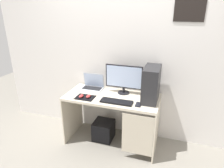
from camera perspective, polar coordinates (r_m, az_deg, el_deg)
ground_plane at (r=3.17m, az=-0.00°, el=-15.86°), size 8.00×8.00×0.00m
wall_back at (r=2.92m, az=2.16°, el=9.11°), size 4.00×0.05×2.60m
desk at (r=2.84m, az=0.26°, el=-6.55°), size 1.31×0.60×0.75m
pc_tower at (r=2.63m, az=11.18°, el=-0.01°), size 0.20×0.41×0.46m
monitor at (r=2.80m, az=3.38°, el=1.58°), size 0.53×0.17×0.42m
laptop at (r=3.03m, az=-5.62°, el=-0.46°), size 0.33×0.22×0.23m
keyboard at (r=2.60m, az=1.27°, el=-5.07°), size 0.42×0.14×0.02m
mousepad at (r=2.76m, az=-7.69°, el=-3.82°), size 0.26×0.20×0.00m
mouse_left at (r=2.74m, az=-6.77°, el=-3.50°), size 0.06×0.10×0.03m
mouse_right at (r=2.76m, az=-8.78°, el=-3.43°), size 0.06×0.10×0.03m
cell_phone at (r=2.56m, az=7.56°, el=-5.86°), size 0.07×0.13×0.01m
subwoofer at (r=3.14m, az=-2.41°, el=-13.01°), size 0.29×0.29×0.29m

